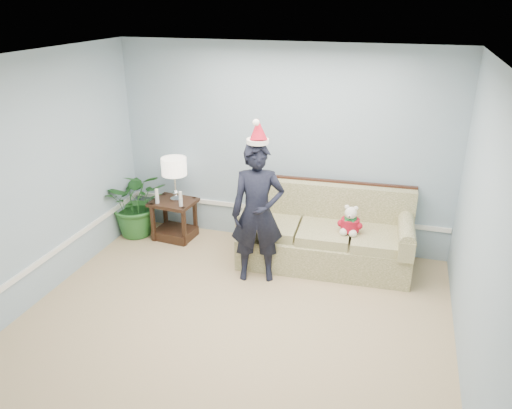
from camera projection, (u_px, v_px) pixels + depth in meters
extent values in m
cube|color=tan|center=(218.00, 349.00, 4.92)|extent=(4.50, 5.00, 0.02)
cube|color=white|center=(207.00, 66.00, 3.86)|extent=(4.50, 5.00, 0.02)
cube|color=#93ABBC|center=(282.00, 148.00, 6.60)|extent=(4.50, 0.02, 2.70)
cube|color=#93ABBC|center=(3.00, 197.00, 4.99)|extent=(0.02, 5.00, 2.70)
cube|color=#93ABBC|center=(491.00, 261.00, 3.78)|extent=(0.02, 5.00, 2.70)
cube|color=white|center=(281.00, 210.00, 6.93)|extent=(4.48, 0.03, 0.06)
cube|color=white|center=(21.00, 275.00, 5.33)|extent=(0.03, 4.98, 0.06)
cube|color=brown|center=(324.00, 249.00, 6.40)|extent=(2.17, 1.02, 0.41)
cube|color=brown|center=(274.00, 226.00, 6.43)|extent=(0.67, 0.76, 0.12)
cube|color=brown|center=(324.00, 232.00, 6.26)|extent=(0.67, 0.76, 0.12)
cube|color=brown|center=(378.00, 239.00, 6.08)|extent=(0.67, 0.76, 0.12)
cube|color=brown|center=(330.00, 204.00, 6.52)|extent=(2.14, 0.31, 0.57)
cube|color=black|center=(333.00, 182.00, 6.47)|extent=(2.13, 0.17, 0.05)
cube|color=brown|center=(252.00, 217.00, 6.54)|extent=(0.23, 0.92, 0.24)
cube|color=brown|center=(406.00, 236.00, 6.02)|extent=(0.23, 0.92, 0.24)
cube|color=#321F12|center=(173.00, 202.00, 6.96)|extent=(0.63, 0.55, 0.05)
cube|color=#321F12|center=(175.00, 233.00, 7.14)|extent=(0.57, 0.49, 0.13)
cube|color=#321F12|center=(153.00, 223.00, 6.96)|extent=(0.05, 0.05, 0.57)
cube|color=#321F12|center=(184.00, 227.00, 6.83)|extent=(0.05, 0.05, 0.57)
cube|color=#321F12|center=(165.00, 212.00, 7.29)|extent=(0.05, 0.05, 0.57)
cube|color=#321F12|center=(195.00, 216.00, 7.16)|extent=(0.05, 0.05, 0.57)
cylinder|color=silver|center=(176.00, 199.00, 6.96)|extent=(0.16, 0.16, 0.03)
sphere|color=silver|center=(176.00, 193.00, 6.93)|extent=(0.10, 0.10, 0.10)
cylinder|color=silver|center=(175.00, 183.00, 6.87)|extent=(0.03, 0.03, 0.35)
cylinder|color=white|center=(174.00, 166.00, 6.78)|extent=(0.35, 0.35, 0.24)
cylinder|color=silver|center=(157.00, 199.00, 6.85)|extent=(0.05, 0.05, 0.11)
cylinder|color=white|center=(157.00, 192.00, 6.81)|extent=(0.05, 0.05, 0.10)
cylinder|color=silver|center=(181.00, 202.00, 6.75)|extent=(0.05, 0.05, 0.11)
cylinder|color=white|center=(180.00, 195.00, 6.71)|extent=(0.05, 0.05, 0.10)
imported|color=#245E25|center=(137.00, 202.00, 7.08)|extent=(1.11, 1.04, 1.00)
imported|color=black|center=(258.00, 213.00, 5.84)|extent=(0.71, 0.57, 1.71)
cylinder|color=white|center=(258.00, 141.00, 5.50)|extent=(0.32, 0.32, 0.05)
cone|color=red|center=(258.00, 130.00, 5.47)|extent=(0.29, 0.33, 0.29)
sphere|color=white|center=(256.00, 123.00, 5.35)|extent=(0.08, 0.08, 0.08)
sphere|color=white|center=(350.00, 225.00, 6.07)|extent=(0.21, 0.21, 0.21)
cylinder|color=red|center=(350.00, 225.00, 6.07)|extent=(0.24, 0.24, 0.15)
cylinder|color=#176C31|center=(351.00, 218.00, 6.04)|extent=(0.16, 0.16, 0.03)
sphere|color=white|center=(344.00, 232.00, 6.03)|extent=(0.10, 0.10, 0.10)
sphere|color=white|center=(353.00, 233.00, 6.00)|extent=(0.10, 0.10, 0.10)
sphere|color=white|center=(351.00, 213.00, 6.00)|extent=(0.15, 0.15, 0.15)
sphere|color=black|center=(350.00, 217.00, 5.93)|extent=(0.02, 0.02, 0.02)
sphere|color=white|center=(347.00, 207.00, 6.00)|extent=(0.06, 0.06, 0.06)
sphere|color=white|center=(356.00, 208.00, 5.97)|extent=(0.06, 0.06, 0.06)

